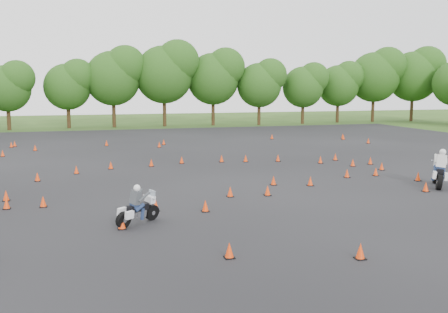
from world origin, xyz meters
TOP-DOWN VIEW (x-y plane):
  - ground at (0.00, 0.00)m, footprint 140.00×140.00m
  - asphalt_pad at (0.00, 6.00)m, footprint 62.00×62.00m
  - treeline at (4.43, 35.62)m, footprint 86.87×32.54m
  - traffic_cones at (-0.01, 5.70)m, footprint 36.74×32.42m
  - rider_grey at (-5.56, -3.93)m, footprint 1.94×1.64m
  - rider_white at (9.59, -1.15)m, footprint 2.02×2.50m

SIDE VIEW (x-z plane):
  - ground at x=0.00m, z-range 0.00..0.00m
  - asphalt_pad at x=0.00m, z-range 0.01..0.01m
  - traffic_cones at x=-0.01m, z-range 0.01..0.46m
  - rider_grey at x=-5.56m, z-range 0.00..1.52m
  - rider_white at x=9.59m, z-range 0.00..1.93m
  - treeline at x=4.43m, z-range -0.87..10.30m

